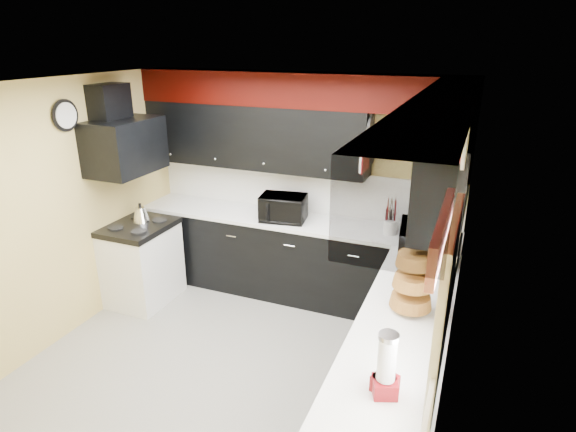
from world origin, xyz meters
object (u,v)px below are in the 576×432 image
Objects in this scene: utensil_crock at (390,227)px; knife_block at (390,221)px; toaster_oven at (283,208)px; kettle at (141,214)px; microwave at (421,243)px.

knife_block is (-0.02, 0.09, 0.04)m from utensil_crock.
utensil_crock is 0.10m from knife_block.
kettle is (-1.46, -0.58, -0.08)m from toaster_oven.
microwave is at bearing -24.36° from toaster_oven.
microwave is at bearing -52.82° from utensil_crock.
microwave is at bearing -65.74° from knife_block.
toaster_oven is 1.57m from kettle.
kettle is (-2.62, -0.62, -0.01)m from utensil_crock.
microwave reaches higher than knife_block.
toaster_oven is 1.15m from knife_block.
microwave reaches higher than toaster_oven.
toaster_oven is 3.31× the size of utensil_crock.
utensil_crock is 0.81× the size of kettle.
microwave is 2.99m from kettle.
kettle is (-2.99, -0.14, -0.09)m from microwave.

